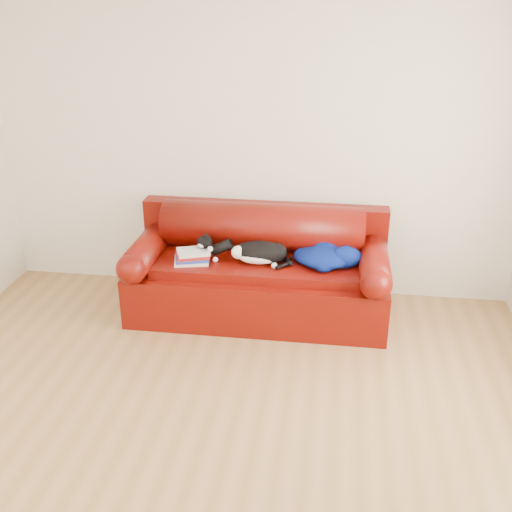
{
  "coord_description": "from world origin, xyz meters",
  "views": [
    {
      "loc": [
        0.73,
        -2.94,
        2.49
      ],
      "look_at": [
        0.11,
        1.35,
        0.58
      ],
      "focal_mm": 42.0,
      "sensor_mm": 36.0,
      "label": 1
    }
  ],
  "objects": [
    {
      "name": "ground",
      "position": [
        0.0,
        0.0,
        0.0
      ],
      "size": [
        4.5,
        4.5,
        0.0
      ],
      "primitive_type": "plane",
      "color": "olive",
      "rests_on": "ground"
    },
    {
      "name": "room_shell",
      "position": [
        0.12,
        0.02,
        1.67
      ],
      "size": [
        4.52,
        4.02,
        2.61
      ],
      "color": "beige",
      "rests_on": "ground"
    },
    {
      "name": "sofa_base",
      "position": [
        0.11,
        1.49,
        0.24
      ],
      "size": [
        2.1,
        0.9,
        0.5
      ],
      "color": "#420902",
      "rests_on": "ground"
    },
    {
      "name": "sofa_back",
      "position": [
        0.11,
        1.74,
        0.54
      ],
      "size": [
        2.1,
        1.01,
        0.88
      ],
      "color": "#420902",
      "rests_on": "ground"
    },
    {
      "name": "book_stack",
      "position": [
        -0.4,
        1.35,
        0.55
      ],
      "size": [
        0.31,
        0.27,
        0.1
      ],
      "rotation": [
        0.0,
        0.0,
        0.3
      ],
      "color": "beige",
      "rests_on": "sofa_base"
    },
    {
      "name": "cat",
      "position": [
        0.13,
        1.41,
        0.59
      ],
      "size": [
        0.62,
        0.26,
        0.22
      ],
      "rotation": [
        0.0,
        0.0,
        0.07
      ],
      "color": "black",
      "rests_on": "sofa_base"
    },
    {
      "name": "blanket",
      "position": [
        0.67,
        1.46,
        0.57
      ],
      "size": [
        0.61,
        0.5,
        0.16
      ],
      "rotation": [
        0.0,
        0.0,
        0.32
      ],
      "color": "#040242",
      "rests_on": "sofa_base"
    }
  ]
}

